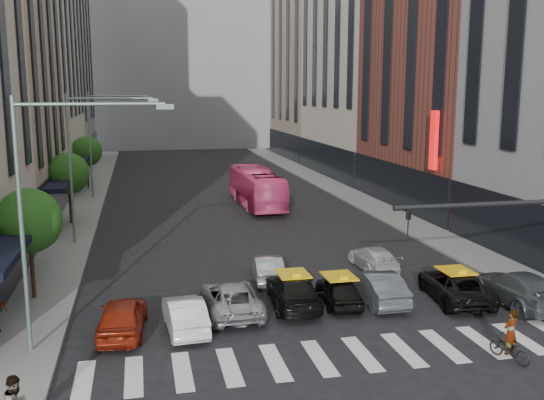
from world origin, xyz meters
TOP-DOWN VIEW (x-y plane):
  - ground at (0.00, 0.00)m, footprint 160.00×160.00m
  - sidewalk_left at (-11.50, 30.00)m, footprint 3.00×96.00m
  - sidewalk_right at (11.50, 30.00)m, footprint 3.00×96.00m
  - building_left_d at (-17.00, 65.00)m, footprint 8.00×18.00m
  - building_right_b at (17.00, 27.00)m, footprint 8.00×18.00m
  - building_right_d at (17.00, 65.00)m, footprint 8.00×18.00m
  - building_far at (0.00, 85.00)m, footprint 30.00×10.00m
  - tree_near at (-11.80, 10.00)m, footprint 2.88×2.88m
  - tree_mid at (-11.80, 26.00)m, footprint 2.88×2.88m
  - tree_far at (-11.80, 42.00)m, footprint 2.88×2.88m
  - streetlamp_near at (-10.04, 4.00)m, footprint 5.38×0.25m
  - streetlamp_mid at (-10.04, 20.00)m, footprint 5.38×0.25m
  - streetlamp_far at (-10.04, 36.00)m, footprint 5.38×0.25m
  - liberty_sign at (12.60, 20.00)m, footprint 0.30×0.70m
  - car_red at (-7.82, 5.22)m, footprint 2.07×4.37m
  - car_white_front at (-5.43, 5.12)m, footprint 1.68×4.12m
  - car_silver at (-3.37, 6.53)m, footprint 2.31×4.86m
  - taxi_left at (-0.60, 6.83)m, footprint 2.39×5.09m
  - taxi_center at (1.41, 6.54)m, footprint 1.78×3.86m
  - car_grey_mid at (3.17, 6.51)m, footprint 1.52×4.34m
  - taxi_right at (6.70, 5.97)m, footprint 2.87×5.13m
  - car_grey_curb at (9.12, 4.81)m, footprint 2.10×5.15m
  - car_row2_left at (-0.93, 10.63)m, footprint 1.73×3.99m
  - car_row2_right at (4.93, 11.27)m, footprint 1.72×4.20m
  - bus at (2.29, 30.07)m, footprint 2.83×11.12m
  - motorcycle at (5.41, -0.13)m, footprint 1.10×1.74m
  - rider at (5.41, -0.13)m, footprint 0.70×0.57m

SIDE VIEW (x-z plane):
  - ground at x=0.00m, z-range 0.00..0.00m
  - sidewalk_left at x=-11.50m, z-range 0.00..0.15m
  - sidewalk_right at x=11.50m, z-range 0.00..0.15m
  - motorcycle at x=5.41m, z-range 0.00..0.87m
  - car_row2_right at x=4.93m, z-range 0.00..1.22m
  - car_row2_left at x=-0.93m, z-range 0.00..1.28m
  - taxi_center at x=1.41m, z-range 0.00..1.28m
  - car_white_front at x=-5.43m, z-range 0.00..1.33m
  - car_silver at x=-3.37m, z-range 0.00..1.34m
  - taxi_right at x=6.70m, z-range 0.00..1.36m
  - car_grey_mid at x=3.17m, z-range 0.00..1.43m
  - taxi_left at x=-0.60m, z-range 0.00..1.44m
  - car_red at x=-7.82m, z-range 0.00..1.44m
  - car_grey_curb at x=9.12m, z-range 0.00..1.49m
  - bus at x=2.29m, z-range 0.00..3.08m
  - rider at x=5.41m, z-range 0.87..2.51m
  - tree_near at x=-11.80m, z-range 1.18..6.13m
  - tree_mid at x=-11.80m, z-range 1.18..6.13m
  - tree_far at x=-11.80m, z-range 1.18..6.13m
  - streetlamp_near at x=-10.04m, z-range 1.40..10.40m
  - streetlamp_mid at x=-10.04m, z-range 1.40..10.40m
  - streetlamp_far at x=-10.04m, z-range 1.40..10.40m
  - liberty_sign at x=12.60m, z-range 4.00..8.00m
  - building_right_b at x=17.00m, z-range 0.00..26.00m
  - building_right_d at x=17.00m, z-range 0.00..28.00m
  - building_left_d at x=-17.00m, z-range 0.00..30.00m
  - building_far at x=0.00m, z-range 0.00..36.00m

